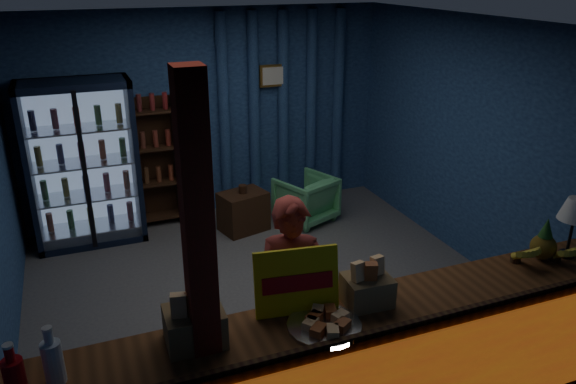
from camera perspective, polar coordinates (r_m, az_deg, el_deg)
name	(u,v)px	position (r m, az deg, el deg)	size (l,w,h in m)	color
ground	(268,290)	(5.75, -2.09, -9.96)	(4.60, 4.60, 0.00)	#515154
room_walls	(265,141)	(5.10, -2.33, 5.20)	(4.60, 4.60, 4.60)	navy
counter	(360,370)	(4.05, 7.36, -17.46)	(4.40, 0.57, 0.99)	brown
support_post	(202,296)	(3.26, -8.70, -10.45)	(0.16, 0.16, 2.60)	maroon
beverage_cooler	(83,164)	(6.86, -20.08, 2.73)	(1.20, 0.62, 1.90)	black
bottle_shelf	(157,163)	(7.09, -13.17, 2.93)	(0.50, 0.28, 1.60)	#3E2813
curtain_folds	(283,109)	(7.44, -0.48, 8.45)	(1.74, 0.14, 2.50)	navy
framed_picture	(273,76)	(7.25, -1.50, 11.73)	(0.36, 0.04, 0.28)	#BA822E
shopkeeper	(292,295)	(4.25, 0.41, -10.38)	(0.56, 0.37, 1.53)	maroon
green_chair	(306,199)	(7.12, 1.82, -0.68)	(0.63, 0.65, 0.59)	#60C17A
side_table	(243,211)	(6.90, -4.56, -1.96)	(0.62, 0.52, 0.59)	#3E2813
yellow_sign	(297,282)	(3.62, 0.88, -9.09)	(0.56, 0.19, 0.44)	#D5BC0B
soda_bottles	(15,372)	(3.35, -25.95, -16.11)	(0.47, 0.19, 0.35)	#B10B10
snack_box_left	(195,324)	(3.44, -9.47, -13.09)	(0.35, 0.29, 0.36)	olive
snack_box_centre	(367,288)	(3.79, 8.04, -9.64)	(0.32, 0.27, 0.32)	olive
pastry_tray	(324,324)	(3.58, 3.70, -13.22)	(0.47, 0.47, 0.08)	silver
banana_bunches	(542,253)	(4.63, 24.36, -5.68)	(0.56, 0.32, 0.19)	gold
table_lamp	(575,211)	(4.73, 27.17, -1.77)	(0.25, 0.25, 0.49)	black
pineapple	(544,243)	(4.68, 24.56, -4.74)	(0.19, 0.19, 0.33)	brown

